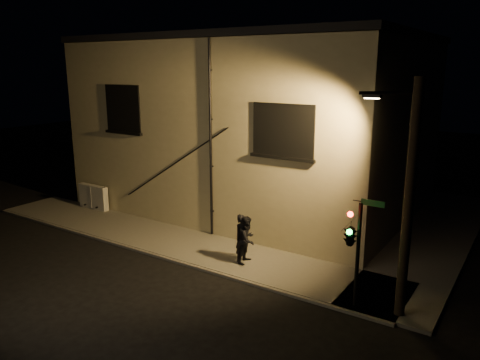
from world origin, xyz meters
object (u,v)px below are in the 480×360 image
Objects in this scene: utility_cabinet at (93,197)px; streetlamp_pole at (406,196)px; pedestrian_a at (242,238)px; pedestrian_b at (247,239)px; traffic_signal at (351,234)px.

streetlamp_pole is at bearing -7.38° from utility_cabinet.
pedestrian_b is (0.23, -0.01, -0.01)m from pedestrian_a.
pedestrian_a is (10.14, -1.42, 0.30)m from utility_cabinet.
traffic_signal is (4.59, -1.07, 1.41)m from pedestrian_a.
streetlamp_pole is at bearing -83.73° from pedestrian_a.
pedestrian_b is (10.37, -1.43, 0.28)m from utility_cabinet.
pedestrian_b is 4.71m from traffic_signal.
pedestrian_a is 0.23m from pedestrian_b.
traffic_signal is at bearing -9.57° from utility_cabinet.
pedestrian_a reaches higher than pedestrian_b.
streetlamp_pole is (1.41, 0.39, 1.33)m from traffic_signal.
utility_cabinet is 10.25m from pedestrian_a.
pedestrian_a is 6.63m from streetlamp_pole.
utility_cabinet is at bearing 76.29° from pedestrian_b.
pedestrian_b is 0.26× the size of streetlamp_pole.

